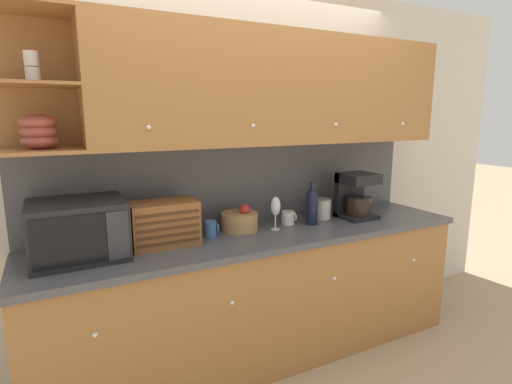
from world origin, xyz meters
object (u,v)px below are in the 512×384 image
Objects in this scene: microwave at (78,230)px; fruit_basket at (240,221)px; mug at (288,218)px; coffee_maker at (355,195)px; wine_bottle at (312,205)px; storage_canister at (322,209)px; bread_box at (163,223)px; mug_blue_second at (211,229)px; wine_glass at (276,207)px.

fruit_basket is (1.01, 0.08, -0.09)m from microwave.
mug is 0.57m from coffee_maker.
wine_bottle is 0.20m from storage_canister.
microwave is 1.43× the size of coffee_maker.
storage_canister is at bearing 1.83° from mug.
bread_box is 1.23m from storage_canister.
microwave is at bearing -179.00° from bread_box.
bread_box is at bearing 179.00° from coffee_maker.
mug_blue_second is (0.78, 0.02, -0.11)m from microwave.
bread_box reaches higher than mug.
coffee_maker is at bearing -1.66° from mug_blue_second.
storage_canister is at bearing 29.71° from wine_bottle.
mug_blue_second is 0.32× the size of coffee_maker.
storage_canister is at bearing 2.96° from mug_blue_second.
storage_canister is at bearing 161.73° from coffee_maker.
coffee_maker is at bearing -5.77° from fruit_basket.
bread_box is 0.77m from wine_glass.
coffee_maker reaches higher than storage_canister.
microwave is 1.54m from wine_bottle.
mug is at bearing 172.67° from coffee_maker.
bread_box is at bearing 1.00° from microwave.
mug is 0.33× the size of wine_bottle.
mug_blue_second is 0.47m from wine_glass.
wine_glass is (0.22, -0.10, 0.09)m from fruit_basket.
fruit_basket reaches higher than storage_canister.
wine_glass reaches higher than mug.
mug is 0.19m from wine_bottle.
fruit_basket is 2.38× the size of mug.
storage_canister is (0.46, 0.09, -0.08)m from wine_glass.
mug_blue_second is at bearing 178.34° from coffee_maker.
mug_blue_second is 0.92m from storage_canister.
microwave is 1.02m from fruit_basket.
mug is 0.31m from storage_canister.
wine_glass is 1.52× the size of storage_canister.
coffee_maker reaches higher than mug.
fruit_basket is 0.38m from mug.
coffee_maker is at bearing -0.52° from microwave.
wine_bottle reaches higher than bread_box.
mug is at bearing 2.86° from bread_box.
mug is at bearing 3.54° from mug_blue_second.
mug is (0.38, -0.02, -0.02)m from fruit_basket.
microwave reaches higher than mug_blue_second.
wine_bottle is at bearing -150.29° from storage_canister.
wine_glass is at bearing -2.61° from bread_box.
mug_blue_second is 0.48× the size of wine_glass.
microwave is 0.47m from bread_box.
microwave is 1.96× the size of fruit_basket.
storage_canister is (0.31, 0.01, 0.03)m from mug.
mug is (0.15, 0.08, -0.11)m from wine_glass.
wine_bottle reaches higher than wine_glass.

